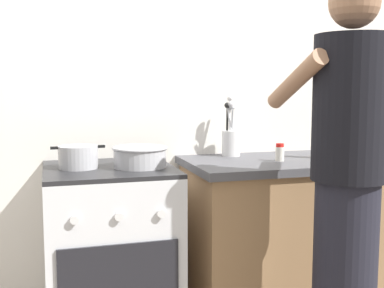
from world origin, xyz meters
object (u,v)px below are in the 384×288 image
at_px(stove_range, 111,259).
at_px(oil_bottle, 327,139).
at_px(utensil_crock, 231,139).
at_px(pot, 78,157).
at_px(mixing_bowl, 140,156).
at_px(spice_bottle, 280,152).
at_px(person, 347,190).

height_order(stove_range, oil_bottle, oil_bottle).
distance_m(utensil_crock, oil_bottle, 0.51).
relative_size(pot, oil_bottle, 0.99).
distance_m(stove_range, mixing_bowl, 0.52).
relative_size(mixing_bowl, spice_bottle, 2.87).
height_order(mixing_bowl, utensil_crock, utensil_crock).
distance_m(stove_range, person, 1.15).
height_order(stove_range, person, person).
height_order(spice_bottle, oil_bottle, oil_bottle).
relative_size(stove_range, spice_bottle, 9.96).
xyz_separation_m(pot, oil_bottle, (1.29, -0.04, 0.05)).
bearing_deg(stove_range, person, -34.01).
xyz_separation_m(pot, spice_bottle, (1.00, -0.06, -0.01)).
xyz_separation_m(utensil_crock, person, (0.20, -0.80, -0.13)).
relative_size(utensil_crock, person, 0.20).
bearing_deg(stove_range, spice_bottle, -3.25).
bearing_deg(mixing_bowl, pot, 169.80).
distance_m(oil_bottle, person, 0.64).
xyz_separation_m(mixing_bowl, spice_bottle, (0.72, -0.01, -0.01)).
xyz_separation_m(utensil_crock, spice_bottle, (0.17, -0.25, -0.05)).
bearing_deg(pot, stove_range, -2.94).
height_order(spice_bottle, person, person).
bearing_deg(mixing_bowl, person, -36.62).
height_order(stove_range, spice_bottle, spice_bottle).
bearing_deg(person, stove_range, 145.99).
bearing_deg(utensil_crock, person, -76.02).
relative_size(stove_range, mixing_bowl, 3.47).
distance_m(stove_range, spice_bottle, 0.99).
distance_m(stove_range, utensil_crock, 0.90).
xyz_separation_m(stove_range, pot, (-0.14, 0.01, 0.50)).
xyz_separation_m(pot, mixing_bowl, (0.28, -0.05, 0.00)).
distance_m(pot, oil_bottle, 1.29).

